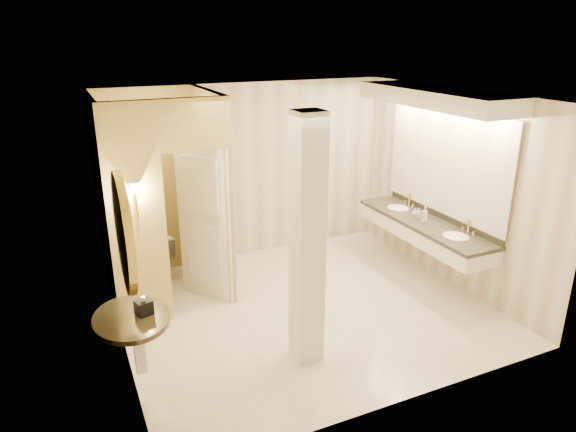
# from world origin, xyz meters

# --- Properties ---
(floor) EXTENTS (4.50, 4.50, 0.00)m
(floor) POSITION_xyz_m (0.00, 0.00, 0.00)
(floor) COLOR white
(floor) RESTS_ON ground
(ceiling) EXTENTS (4.50, 4.50, 0.00)m
(ceiling) POSITION_xyz_m (0.00, 0.00, 2.70)
(ceiling) COLOR silver
(ceiling) RESTS_ON wall_back
(wall_back) EXTENTS (4.50, 0.02, 2.70)m
(wall_back) POSITION_xyz_m (0.00, 2.00, 1.35)
(wall_back) COLOR beige
(wall_back) RESTS_ON floor
(wall_front) EXTENTS (4.50, 0.02, 2.70)m
(wall_front) POSITION_xyz_m (0.00, -2.00, 1.35)
(wall_front) COLOR beige
(wall_front) RESTS_ON floor
(wall_left) EXTENTS (0.02, 4.00, 2.70)m
(wall_left) POSITION_xyz_m (-2.25, 0.00, 1.35)
(wall_left) COLOR beige
(wall_left) RESTS_ON floor
(wall_right) EXTENTS (0.02, 4.00, 2.70)m
(wall_right) POSITION_xyz_m (2.25, 0.00, 1.35)
(wall_right) COLOR beige
(wall_right) RESTS_ON floor
(toilet_closet) EXTENTS (1.50, 1.55, 2.70)m
(toilet_closet) POSITION_xyz_m (-1.13, 0.96, 1.39)
(toilet_closet) COLOR #E4D677
(toilet_closet) RESTS_ON floor
(wall_sconce) EXTENTS (0.14, 0.14, 0.42)m
(wall_sconce) POSITION_xyz_m (-1.93, 0.43, 1.73)
(wall_sconce) COLOR gold
(wall_sconce) RESTS_ON toilet_closet
(vanity) EXTENTS (0.75, 2.53, 2.09)m
(vanity) POSITION_xyz_m (1.98, 0.13, 1.63)
(vanity) COLOR white
(vanity) RESTS_ON floor
(console_shelf) EXTENTS (0.88, 0.88, 1.89)m
(console_shelf) POSITION_xyz_m (-2.21, -0.82, 1.33)
(console_shelf) COLOR black
(console_shelf) RESTS_ON floor
(pillar) EXTENTS (0.29, 0.29, 2.70)m
(pillar) POSITION_xyz_m (-0.45, -0.94, 1.35)
(pillar) COLOR white
(pillar) RESTS_ON floor
(tissue_box) EXTENTS (0.18, 0.18, 0.14)m
(tissue_box) POSITION_xyz_m (-2.11, -0.83, 0.95)
(tissue_box) COLOR black
(tissue_box) RESTS_ON console_shelf
(toilet) EXTENTS (0.52, 0.73, 0.67)m
(toilet) POSITION_xyz_m (-1.57, 1.75, 0.34)
(toilet) COLOR white
(toilet) RESTS_ON floor
(soap_bottle_a) EXTENTS (0.06, 0.07, 0.14)m
(soap_bottle_a) POSITION_xyz_m (1.95, 0.28, 0.95)
(soap_bottle_a) COLOR beige
(soap_bottle_a) RESTS_ON vanity
(soap_bottle_b) EXTENTS (0.09, 0.09, 0.11)m
(soap_bottle_b) POSITION_xyz_m (1.94, 0.34, 0.93)
(soap_bottle_b) COLOR silver
(soap_bottle_b) RESTS_ON vanity
(soap_bottle_c) EXTENTS (0.10, 0.10, 0.23)m
(soap_bottle_c) POSITION_xyz_m (1.90, 0.08, 0.99)
(soap_bottle_c) COLOR #C6B28C
(soap_bottle_c) RESTS_ON vanity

